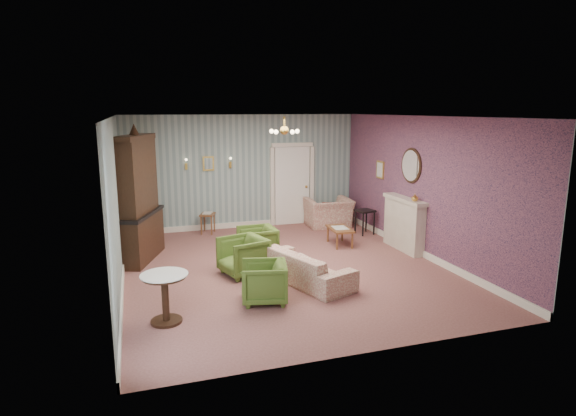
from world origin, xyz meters
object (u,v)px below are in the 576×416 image
object	(u,v)px
coffee_table	(340,236)
side_table_black	(365,222)
wingback_chair	(329,208)
olive_chair_c	(257,241)
fireplace	(404,224)
olive_chair_b	(243,254)
pedestal_table	(165,298)
sofa_chintz	(305,261)
dresser	(137,195)
olive_chair_a	(264,280)

from	to	relation	value
coffee_table	side_table_black	size ratio (longest dim) A/B	1.30
wingback_chair	coffee_table	size ratio (longest dim) A/B	1.43
olive_chair_c	coffee_table	xyz separation A→B (m)	(2.03, 0.40, -0.17)
fireplace	olive_chair_b	bearing A→B (deg)	-172.01
olive_chair_c	pedestal_table	world-z (taller)	pedestal_table
sofa_chintz	dresser	world-z (taller)	dresser
olive_chair_b	wingback_chair	size ratio (longest dim) A/B	0.69
olive_chair_c	side_table_black	distance (m)	3.20
olive_chair_b	coffee_table	xyz separation A→B (m)	(2.52, 1.26, -0.19)
sofa_chintz	wingback_chair	bearing A→B (deg)	-48.11
sofa_chintz	fireplace	xyz separation A→B (m)	(2.74, 1.23, 0.20)
coffee_table	pedestal_table	size ratio (longest dim) A/B	1.07
olive_chair_c	fireplace	xyz separation A→B (m)	(3.21, -0.35, 0.21)
wingback_chair	pedestal_table	bearing A→B (deg)	49.36
olive_chair_b	side_table_black	bearing A→B (deg)	103.50
olive_chair_b	side_table_black	size ratio (longest dim) A/B	1.28
olive_chair_c	fireplace	world-z (taller)	fireplace
pedestal_table	fireplace	bearing A→B (deg)	22.86
coffee_table	side_table_black	distance (m)	1.21
wingback_chair	side_table_black	world-z (taller)	wingback_chair
dresser	olive_chair_a	bearing A→B (deg)	-37.37
fireplace	side_table_black	size ratio (longest dim) A/B	2.29
dresser	fireplace	distance (m)	5.66
fireplace	pedestal_table	bearing A→B (deg)	-157.14
olive_chair_b	sofa_chintz	distance (m)	1.20
dresser	fireplace	world-z (taller)	dresser
coffee_table	olive_chair_b	bearing A→B (deg)	-153.37
fireplace	coffee_table	world-z (taller)	fireplace
olive_chair_c	dresser	xyz separation A→B (m)	(-2.30, 0.69, 0.98)
olive_chair_a	coffee_table	xyz separation A→B (m)	(2.49, 2.63, -0.16)
dresser	sofa_chintz	bearing A→B (deg)	-18.78
olive_chair_c	side_table_black	size ratio (longest dim) A/B	1.20
olive_chair_a	olive_chair_c	size ratio (longest dim) A/B	0.98
olive_chair_a	fireplace	world-z (taller)	fireplace
fireplace	side_table_black	world-z (taller)	fireplace
wingback_chair	fireplace	bearing A→B (deg)	109.88
olive_chair_c	side_table_black	world-z (taller)	olive_chair_c
wingback_chair	dresser	bearing A→B (deg)	19.92
wingback_chair	olive_chair_b	bearing A→B (deg)	48.44
olive_chair_a	side_table_black	bearing A→B (deg)	147.50
olive_chair_b	pedestal_table	xyz separation A→B (m)	(-1.52, -1.68, -0.02)
coffee_table	dresser	bearing A→B (deg)	176.14
dresser	side_table_black	world-z (taller)	dresser
sofa_chintz	wingback_chair	world-z (taller)	wingback_chair
coffee_table	pedestal_table	distance (m)	5.00
olive_chair_c	coffee_table	distance (m)	2.07
olive_chair_b	wingback_chair	xyz separation A→B (m)	(2.96, 2.99, 0.10)
fireplace	pedestal_table	distance (m)	5.67
fireplace	pedestal_table	xyz separation A→B (m)	(-5.22, -2.20, -0.21)
side_table_black	sofa_chintz	bearing A→B (deg)	-133.30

